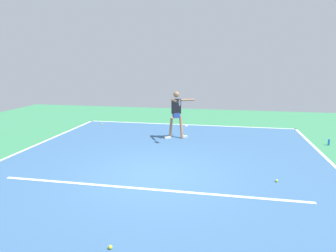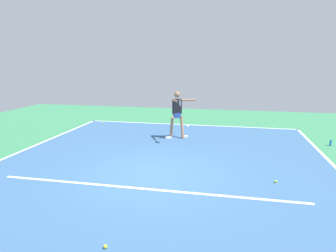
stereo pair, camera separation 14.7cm
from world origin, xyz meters
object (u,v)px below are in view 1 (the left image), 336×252
object	(u,v)px
tennis_player	(177,111)
tennis_ball_centre_court	(102,124)
tennis_ball_near_player	(110,247)
water_bottle	(329,142)
tennis_ball_far_corner	(277,181)

from	to	relation	value
tennis_player	tennis_ball_centre_court	bearing A→B (deg)	-52.90
tennis_ball_near_player	water_bottle	distance (m)	9.06
tennis_player	water_bottle	xyz separation A→B (m)	(-5.57, -0.04, -0.97)
tennis_ball_near_player	water_bottle	size ratio (longest dim) A/B	0.30
tennis_ball_near_player	water_bottle	xyz separation A→B (m)	(-5.46, -7.24, 0.08)
tennis_ball_near_player	tennis_ball_centre_court	world-z (taller)	same
tennis_player	tennis_ball_far_corner	distance (m)	5.09
water_bottle	tennis_player	bearing A→B (deg)	0.43
tennis_player	tennis_ball_far_corner	size ratio (longest dim) A/B	28.13
tennis_player	water_bottle	size ratio (longest dim) A/B	8.44
tennis_ball_far_corner	tennis_ball_near_player	bearing A→B (deg)	47.57
tennis_ball_near_player	tennis_ball_far_corner	bearing A→B (deg)	-132.43
tennis_ball_far_corner	tennis_ball_centre_court	size ratio (longest dim) A/B	1.00
tennis_ball_far_corner	tennis_ball_centre_court	distance (m)	9.18
tennis_ball_far_corner	water_bottle	distance (m)	4.57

